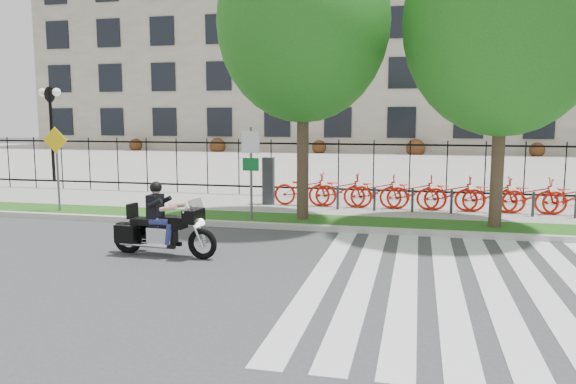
# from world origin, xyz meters

# --- Properties ---
(ground) EXTENTS (120.00, 120.00, 0.00)m
(ground) POSITION_xyz_m (0.00, 0.00, 0.00)
(ground) COLOR #363739
(ground) RESTS_ON ground
(curb) EXTENTS (60.00, 0.20, 0.15)m
(curb) POSITION_xyz_m (0.00, 4.10, 0.07)
(curb) COLOR #B6B4AB
(curb) RESTS_ON ground
(grass_verge) EXTENTS (60.00, 1.50, 0.15)m
(grass_verge) POSITION_xyz_m (0.00, 4.95, 0.07)
(grass_verge) COLOR #1E5615
(grass_verge) RESTS_ON ground
(sidewalk) EXTENTS (60.00, 3.50, 0.15)m
(sidewalk) POSITION_xyz_m (0.00, 7.45, 0.07)
(sidewalk) COLOR gray
(sidewalk) RESTS_ON ground
(plaza) EXTENTS (80.00, 34.00, 0.10)m
(plaza) POSITION_xyz_m (0.00, 25.00, 0.05)
(plaza) COLOR gray
(plaza) RESTS_ON ground
(crosswalk_stripes) EXTENTS (5.70, 8.00, 0.01)m
(crosswalk_stripes) POSITION_xyz_m (4.83, 0.00, 0.01)
(crosswalk_stripes) COLOR silver
(crosswalk_stripes) RESTS_ON ground
(iron_fence) EXTENTS (30.00, 0.06, 2.00)m
(iron_fence) POSITION_xyz_m (0.00, 9.20, 1.15)
(iron_fence) COLOR black
(iron_fence) RESTS_ON sidewalk
(office_building) EXTENTS (60.00, 21.90, 20.15)m
(office_building) POSITION_xyz_m (0.00, 44.92, 9.97)
(office_building) COLOR gray
(office_building) RESTS_ON ground
(lamp_post_left) EXTENTS (1.06, 0.70, 4.25)m
(lamp_post_left) POSITION_xyz_m (-12.00, 12.00, 3.21)
(lamp_post_left) COLOR black
(lamp_post_left) RESTS_ON ground
(street_tree_1) EXTENTS (4.57, 4.57, 7.87)m
(street_tree_1) POSITION_xyz_m (0.82, 4.95, 5.38)
(street_tree_1) COLOR #38261E
(street_tree_1) RESTS_ON grass_verge
(street_tree_2) EXTENTS (4.90, 4.90, 7.91)m
(street_tree_2) POSITION_xyz_m (5.82, 4.95, 5.24)
(street_tree_2) COLOR #38261E
(street_tree_2) RESTS_ON grass_verge
(bike_share_station) EXTENTS (11.17, 0.89, 1.50)m
(bike_share_station) POSITION_xyz_m (4.78, 7.20, 0.67)
(bike_share_station) COLOR #2D2D33
(bike_share_station) RESTS_ON sidewalk
(sign_pole_regulatory) EXTENTS (0.50, 0.09, 2.50)m
(sign_pole_regulatory) POSITION_xyz_m (-0.54, 4.58, 1.74)
(sign_pole_regulatory) COLOR #59595B
(sign_pole_regulatory) RESTS_ON grass_verge
(sign_pole_warning) EXTENTS (0.78, 0.09, 2.49)m
(sign_pole_warning) POSITION_xyz_m (-6.51, 4.58, 1.74)
(sign_pole_warning) COLOR #59595B
(sign_pole_warning) RESTS_ON grass_verge
(motorcycle_rider) EXTENTS (2.47, 0.79, 1.90)m
(motorcycle_rider) POSITION_xyz_m (-1.34, 0.78, 0.63)
(motorcycle_rider) COLOR black
(motorcycle_rider) RESTS_ON ground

